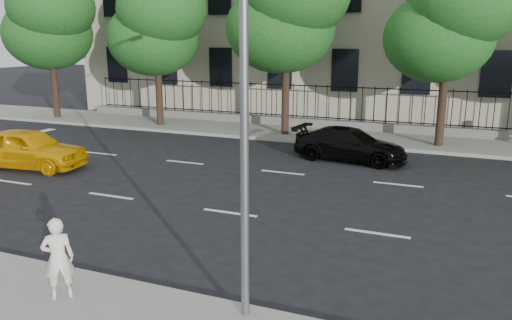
{
  "coord_description": "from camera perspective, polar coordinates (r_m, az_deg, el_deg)",
  "views": [
    {
      "loc": [
        5.5,
        -9.3,
        4.74
      ],
      "look_at": [
        0.57,
        3.0,
        1.44
      ],
      "focal_mm": 35.0,
      "sensor_mm": 36.0,
      "label": 1
    }
  ],
  "objects": [
    {
      "name": "ground",
      "position": [
        11.8,
        -8.15,
        -9.86
      ],
      "size": [
        120.0,
        120.0,
        0.0
      ],
      "primitive_type": "plane",
      "color": "black",
      "rests_on": "ground"
    },
    {
      "name": "tree_b",
      "position": [
        26.9,
        -11.16,
        16.08
      ],
      "size": [
        5.53,
        5.12,
        8.97
      ],
      "color": "#382619",
      "rests_on": "far_sidewalk"
    },
    {
      "name": "black_sedan",
      "position": [
        19.76,
        10.7,
        1.76
      ],
      "size": [
        4.59,
        2.33,
        1.28
      ],
      "primitive_type": "imported",
      "rotation": [
        0.0,
        0.0,
        1.45
      ],
      "color": "black",
      "rests_on": "ground"
    },
    {
      "name": "yellow_taxi",
      "position": [
        20.1,
        -24.63,
        1.21
      ],
      "size": [
        4.51,
        2.24,
        1.48
      ],
      "primitive_type": "imported",
      "rotation": [
        0.0,
        0.0,
        1.69
      ],
      "color": "#F2AA07",
      "rests_on": "ground"
    },
    {
      "name": "iron_fence",
      "position": [
        25.92,
        9.32,
        4.71
      ],
      "size": [
        30.0,
        0.5,
        2.2
      ],
      "color": "slate",
      "rests_on": "far_sidewalk"
    },
    {
      "name": "tree_a",
      "position": [
        31.24,
        -22.47,
        15.51
      ],
      "size": [
        5.71,
        5.31,
        9.39
      ],
      "color": "#382619",
      "rests_on": "far_sidewalk"
    },
    {
      "name": "woman_near",
      "position": [
        9.68,
        -21.68,
        -10.4
      ],
      "size": [
        0.65,
        0.64,
        1.52
      ],
      "primitive_type": "imported",
      "rotation": [
        0.0,
        0.0,
        3.88
      ],
      "color": "white",
      "rests_on": "near_sidewalk"
    },
    {
      "name": "tree_d",
      "position": [
        22.69,
        21.48,
        15.83
      ],
      "size": [
        5.34,
        4.94,
        8.84
      ],
      "color": "#382619",
      "rests_on": "far_sidewalk"
    },
    {
      "name": "street_light",
      "position": [
        8.12,
        0.12,
        16.86
      ],
      "size": [
        0.25,
        3.32,
        8.05
      ],
      "color": "slate",
      "rests_on": "near_sidewalk"
    },
    {
      "name": "lane_markings",
      "position": [
        15.81,
        0.42,
        -3.44
      ],
      "size": [
        49.6,
        4.62,
        0.01
      ],
      "primitive_type": null,
      "color": "silver",
      "rests_on": "ground"
    },
    {
      "name": "far_sidewalk",
      "position": [
        24.39,
        8.39,
        2.81
      ],
      "size": [
        60.0,
        4.0,
        0.15
      ],
      "primitive_type": "cube",
      "color": "gray",
      "rests_on": "ground"
    }
  ]
}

